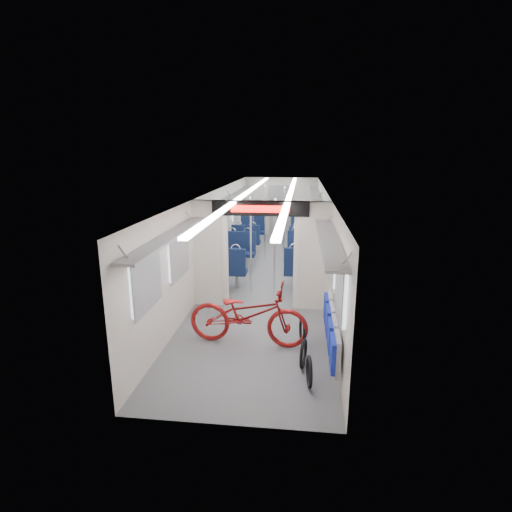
{
  "coord_description": "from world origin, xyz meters",
  "views": [
    {
      "loc": [
        0.83,
        -10.17,
        3.26
      ],
      "look_at": [
        -0.1,
        -1.95,
        1.11
      ],
      "focal_mm": 28.0,
      "sensor_mm": 36.0,
      "label": 1
    }
  ],
  "objects_px": {
    "stanchion_far_left": "(265,222)",
    "bike_hoop_c": "(302,332)",
    "stanchion_far_right": "(284,226)",
    "seat_bay_near_left": "(234,256)",
    "stanchion_near_right": "(274,250)",
    "bicycle": "(248,314)",
    "seat_bay_far_right": "(304,234)",
    "seat_bay_near_right": "(304,256)",
    "bike_hoop_a": "(309,373)",
    "flip_bench": "(331,328)",
    "bike_hoop_b": "(303,355)",
    "stanchion_near_left": "(251,246)",
    "seat_bay_far_left": "(250,233)"
  },
  "relations": [
    {
      "from": "bicycle",
      "to": "stanchion_far_right",
      "type": "height_order",
      "value": "stanchion_far_right"
    },
    {
      "from": "bike_hoop_b",
      "to": "seat_bay_near_left",
      "type": "distance_m",
      "value": 4.94
    },
    {
      "from": "seat_bay_near_right",
      "to": "seat_bay_far_left",
      "type": "relative_size",
      "value": 1.1
    },
    {
      "from": "stanchion_far_right",
      "to": "stanchion_far_left",
      "type": "bearing_deg",
      "value": 138.76
    },
    {
      "from": "seat_bay_far_right",
      "to": "stanchion_near_left",
      "type": "xyz_separation_m",
      "value": [
        -1.24,
        -4.52,
        0.6
      ]
    },
    {
      "from": "bike_hoop_a",
      "to": "bike_hoop_c",
      "type": "distance_m",
      "value": 1.32
    },
    {
      "from": "seat_bay_far_right",
      "to": "stanchion_near_right",
      "type": "relative_size",
      "value": 0.94
    },
    {
      "from": "seat_bay_near_right",
      "to": "seat_bay_far_right",
      "type": "height_order",
      "value": "seat_bay_near_right"
    },
    {
      "from": "stanchion_far_left",
      "to": "bike_hoop_c",
      "type": "bearing_deg",
      "value": -78.43
    },
    {
      "from": "stanchion_far_right",
      "to": "seat_bay_near_left",
      "type": "bearing_deg",
      "value": -130.33
    },
    {
      "from": "bicycle",
      "to": "stanchion_far_left",
      "type": "xyz_separation_m",
      "value": [
        -0.25,
        5.89,
        0.6
      ]
    },
    {
      "from": "flip_bench",
      "to": "stanchion_near_left",
      "type": "relative_size",
      "value": 0.92
    },
    {
      "from": "bike_hoop_a",
      "to": "seat_bay_near_right",
      "type": "height_order",
      "value": "seat_bay_near_right"
    },
    {
      "from": "stanchion_far_right",
      "to": "stanchion_near_left",
      "type": "bearing_deg",
      "value": -102.96
    },
    {
      "from": "bike_hoop_a",
      "to": "seat_bay_far_left",
      "type": "bearing_deg",
      "value": 103.03
    },
    {
      "from": "seat_bay_near_left",
      "to": "stanchion_far_left",
      "type": "bearing_deg",
      "value": 72.02
    },
    {
      "from": "flip_bench",
      "to": "stanchion_far_left",
      "type": "xyz_separation_m",
      "value": [
        -1.63,
        6.36,
        0.57
      ]
    },
    {
      "from": "bike_hoop_b",
      "to": "stanchion_near_left",
      "type": "bearing_deg",
      "value": 110.61
    },
    {
      "from": "bike_hoop_a",
      "to": "seat_bay_near_left",
      "type": "height_order",
      "value": "seat_bay_near_left"
    },
    {
      "from": "stanchion_near_right",
      "to": "stanchion_far_right",
      "type": "bearing_deg",
      "value": 88.65
    },
    {
      "from": "flip_bench",
      "to": "seat_bay_near_right",
      "type": "relative_size",
      "value": 0.91
    },
    {
      "from": "bicycle",
      "to": "bike_hoop_b",
      "type": "distance_m",
      "value": 1.24
    },
    {
      "from": "bike_hoop_b",
      "to": "stanchion_far_left",
      "type": "distance_m",
      "value": 6.77
    },
    {
      "from": "bike_hoop_c",
      "to": "seat_bay_near_right",
      "type": "height_order",
      "value": "seat_bay_near_right"
    },
    {
      "from": "bike_hoop_c",
      "to": "seat_bay_far_left",
      "type": "bearing_deg",
      "value": 104.59
    },
    {
      "from": "stanchion_far_left",
      "to": "stanchion_far_right",
      "type": "relative_size",
      "value": 1.0
    },
    {
      "from": "bike_hoop_a",
      "to": "seat_bay_far_right",
      "type": "bearing_deg",
      "value": 90.53
    },
    {
      "from": "stanchion_far_right",
      "to": "bike_hoop_b",
      "type": "bearing_deg",
      "value": -84.41
    },
    {
      "from": "bike_hoop_b",
      "to": "seat_bay_far_left",
      "type": "xyz_separation_m",
      "value": [
        -1.86,
        7.89,
        0.34
      ]
    },
    {
      "from": "bicycle",
      "to": "bike_hoop_c",
      "type": "height_order",
      "value": "bicycle"
    },
    {
      "from": "bike_hoop_c",
      "to": "stanchion_far_left",
      "type": "bearing_deg",
      "value": 101.57
    },
    {
      "from": "seat_bay_near_left",
      "to": "seat_bay_far_right",
      "type": "relative_size",
      "value": 1.04
    },
    {
      "from": "seat_bay_near_left",
      "to": "bike_hoop_a",
      "type": "bearing_deg",
      "value": -69.05
    },
    {
      "from": "seat_bay_far_left",
      "to": "stanchion_far_left",
      "type": "bearing_deg",
      "value": -63.04
    },
    {
      "from": "bicycle",
      "to": "stanchion_near_left",
      "type": "xyz_separation_m",
      "value": [
        -0.27,
        2.57,
        0.6
      ]
    },
    {
      "from": "bicycle",
      "to": "seat_bay_far_right",
      "type": "relative_size",
      "value": 0.97
    },
    {
      "from": "bike_hoop_c",
      "to": "seat_bay_far_right",
      "type": "distance_m",
      "value": 7.02
    },
    {
      "from": "flip_bench",
      "to": "bike_hoop_b",
      "type": "height_order",
      "value": "flip_bench"
    },
    {
      "from": "bicycle",
      "to": "seat_bay_near_right",
      "type": "bearing_deg",
      "value": -8.52
    },
    {
      "from": "bike_hoop_b",
      "to": "bike_hoop_c",
      "type": "height_order",
      "value": "bike_hoop_c"
    },
    {
      "from": "stanchion_near_left",
      "to": "seat_bay_far_right",
      "type": "bearing_deg",
      "value": 74.68
    },
    {
      "from": "bicycle",
      "to": "bike_hoop_a",
      "type": "relative_size",
      "value": 4.44
    },
    {
      "from": "seat_bay_near_left",
      "to": "seat_bay_near_right",
      "type": "xyz_separation_m",
      "value": [
        1.87,
        0.19,
        0.01
      ]
    },
    {
      "from": "seat_bay_far_right",
      "to": "stanchion_far_left",
      "type": "height_order",
      "value": "stanchion_far_left"
    },
    {
      "from": "seat_bay_near_right",
      "to": "stanchion_far_left",
      "type": "bearing_deg",
      "value": 123.32
    },
    {
      "from": "bike_hoop_c",
      "to": "seat_bay_far_right",
      "type": "relative_size",
      "value": 0.24
    },
    {
      "from": "flip_bench",
      "to": "bike_hoop_c",
      "type": "bearing_deg",
      "value": 128.19
    },
    {
      "from": "bicycle",
      "to": "stanchion_near_right",
      "type": "relative_size",
      "value": 0.91
    },
    {
      "from": "seat_bay_near_left",
      "to": "seat_bay_near_right",
      "type": "bearing_deg",
      "value": 5.8
    },
    {
      "from": "bike_hoop_b",
      "to": "seat_bay_near_right",
      "type": "distance_m",
      "value": 4.77
    }
  ]
}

